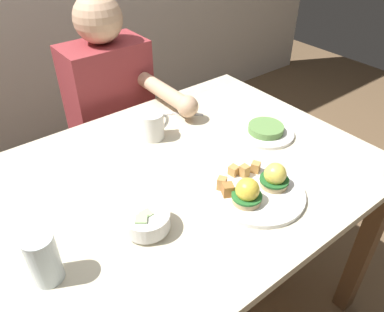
{
  "coord_description": "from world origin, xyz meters",
  "views": [
    {
      "loc": [
        -0.53,
        -0.74,
        1.47
      ],
      "look_at": [
        0.04,
        0.0,
        0.78
      ],
      "focal_mm": 35.24,
      "sensor_mm": 36.0,
      "label": 1
    }
  ],
  "objects": [
    {
      "name": "ground_plane",
      "position": [
        0.0,
        0.0,
        0.0
      ],
      "size": [
        6.0,
        6.0,
        0.0
      ],
      "primitive_type": "plane",
      "color": "brown"
    },
    {
      "name": "dining_table",
      "position": [
        0.0,
        0.0,
        0.63
      ],
      "size": [
        1.2,
        0.9,
        0.74
      ],
      "color": "beige",
      "rests_on": "ground_plane"
    },
    {
      "name": "eggs_benedict_plate",
      "position": [
        0.11,
        -0.22,
        0.76
      ],
      "size": [
        0.27,
        0.27,
        0.09
      ],
      "color": "white",
      "rests_on": "dining_table"
    },
    {
      "name": "fruit_bowl",
      "position": [
        -0.21,
        -0.14,
        0.77
      ],
      "size": [
        0.12,
        0.12,
        0.06
      ],
      "color": "white",
      "rests_on": "dining_table"
    },
    {
      "name": "coffee_mug",
      "position": [
        0.04,
        0.21,
        0.79
      ],
      "size": [
        0.11,
        0.08,
        0.09
      ],
      "color": "white",
      "rests_on": "dining_table"
    },
    {
      "name": "fork",
      "position": [
        0.21,
        0.29,
        0.74
      ],
      "size": [
        0.12,
        0.12,
        0.0
      ],
      "color": "silver",
      "rests_on": "dining_table"
    },
    {
      "name": "water_glass_near",
      "position": [
        -0.46,
        -0.13,
        0.8
      ],
      "size": [
        0.07,
        0.07,
        0.13
      ],
      "color": "silver",
      "rests_on": "dining_table"
    },
    {
      "name": "side_plate",
      "position": [
        0.36,
        -0.01,
        0.75
      ],
      "size": [
        0.2,
        0.2,
        0.04
      ],
      "color": "white",
      "rests_on": "dining_table"
    },
    {
      "name": "diner_person",
      "position": [
        0.09,
        0.6,
        0.65
      ],
      "size": [
        0.34,
        0.54,
        1.14
      ],
      "color": "#33333D",
      "rests_on": "ground_plane"
    }
  ]
}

